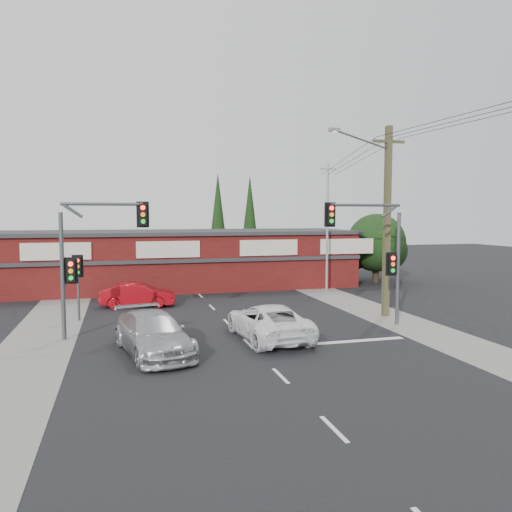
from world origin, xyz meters
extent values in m
plane|color=black|center=(0.00, 0.00, 0.00)|extent=(120.00, 120.00, 0.00)
cube|color=black|center=(0.00, 5.00, 0.01)|extent=(14.00, 70.00, 0.01)
cube|color=gray|center=(-8.50, 5.00, 0.01)|extent=(3.00, 70.00, 0.02)
cube|color=gray|center=(8.50, 5.00, 0.01)|extent=(3.00, 70.00, 0.02)
cube|color=silver|center=(3.50, -1.50, 0.01)|extent=(6.50, 0.35, 0.01)
imported|color=white|center=(1.05, -0.11, 0.76)|extent=(2.88, 5.64, 1.53)
imported|color=#AFB1B4|center=(-3.93, -1.18, 0.79)|extent=(3.28, 5.78, 1.58)
imported|color=#9D0912|center=(-4.15, 9.26, 0.70)|extent=(4.45, 2.14, 1.41)
cube|color=silver|center=(0.00, -9.38, 0.01)|extent=(0.12, 1.60, 0.01)
cube|color=silver|center=(0.00, -5.07, 0.01)|extent=(0.12, 1.60, 0.01)
cube|color=silver|center=(0.00, -0.77, 0.01)|extent=(0.12, 1.60, 0.01)
cube|color=silver|center=(0.00, 3.54, 0.01)|extent=(0.12, 1.60, 0.01)
cube|color=silver|center=(0.00, 7.85, 0.01)|extent=(0.12, 1.60, 0.01)
cube|color=silver|center=(0.00, 12.16, 0.01)|extent=(0.12, 1.60, 0.01)
cube|color=silver|center=(0.00, 16.47, 0.01)|extent=(0.12, 1.60, 0.01)
cube|color=#4B0F0F|center=(-1.00, 17.00, 2.00)|extent=(26.00, 8.00, 4.00)
cube|color=#2D2D30|center=(-1.00, 17.00, 4.10)|extent=(26.40, 8.40, 0.25)
cube|color=beige|center=(-9.00, 12.95, 3.10)|extent=(4.20, 0.12, 1.10)
cube|color=beige|center=(-2.00, 12.95, 3.10)|extent=(4.20, 0.12, 1.10)
cube|color=beige|center=(5.00, 12.95, 3.10)|extent=(4.20, 0.12, 1.10)
cube|color=beige|center=(11.00, 12.95, 3.10)|extent=(4.20, 0.12, 1.10)
cube|color=#2D2D30|center=(-1.00, 12.90, 2.30)|extent=(26.00, 0.15, 0.25)
cylinder|color=#2D2116|center=(14.50, 15.00, 0.90)|extent=(0.50, 0.50, 1.80)
sphere|color=black|center=(14.50, 15.00, 3.20)|extent=(4.60, 4.60, 4.60)
sphere|color=black|center=(16.00, 16.00, 2.50)|extent=(3.40, 3.40, 3.40)
sphere|color=black|center=(13.20, 16.40, 2.30)|extent=(2.80, 2.80, 2.80)
cylinder|color=#2D2116|center=(3.50, 24.00, 1.00)|extent=(0.24, 0.24, 2.00)
cone|color=black|center=(3.50, 24.00, 5.50)|extent=(1.80, 1.80, 7.50)
cylinder|color=#2D2116|center=(7.00, 26.00, 1.00)|extent=(0.24, 0.24, 2.00)
cone|color=black|center=(7.00, 26.00, 5.50)|extent=(1.80, 1.80, 7.50)
cylinder|color=#47494C|center=(-7.50, 2.00, 2.75)|extent=(0.18, 0.18, 5.50)
cylinder|color=#47494C|center=(-5.80, 2.00, 5.85)|extent=(3.40, 0.14, 0.14)
cylinder|color=#47494C|center=(-6.99, 2.00, 5.55)|extent=(0.82, 0.14, 0.63)
cube|color=black|center=(-4.10, 2.00, 5.40)|extent=(0.32, 0.22, 0.95)
cube|color=black|center=(-4.10, 2.07, 5.40)|extent=(0.55, 0.04, 1.15)
cylinder|color=#FF0C07|center=(-4.10, 1.87, 5.70)|extent=(0.20, 0.06, 0.20)
cylinder|color=orange|center=(-4.10, 1.87, 5.40)|extent=(0.20, 0.06, 0.20)
cylinder|color=#0CE526|center=(-4.10, 1.87, 5.10)|extent=(0.20, 0.06, 0.20)
cube|color=black|center=(-7.15, 2.00, 3.00)|extent=(0.32, 0.22, 0.95)
cube|color=black|center=(-7.15, 2.07, 3.00)|extent=(0.55, 0.04, 1.15)
cylinder|color=#FF0C07|center=(-7.15, 1.87, 3.30)|extent=(0.20, 0.06, 0.20)
cylinder|color=orange|center=(-7.15, 1.87, 3.00)|extent=(0.20, 0.06, 0.20)
cylinder|color=#0CE526|center=(-7.15, 1.87, 2.70)|extent=(0.20, 0.06, 0.20)
cylinder|color=#47494C|center=(8.00, 1.00, 2.75)|extent=(0.18, 0.18, 5.50)
cylinder|color=#47494C|center=(6.20, 1.00, 5.85)|extent=(3.60, 0.14, 0.14)
cylinder|color=#47494C|center=(7.46, 1.00, 5.55)|extent=(0.82, 0.14, 0.63)
cube|color=black|center=(4.40, 1.00, 5.40)|extent=(0.32, 0.22, 0.95)
cube|color=black|center=(4.40, 1.07, 5.40)|extent=(0.55, 0.04, 1.15)
cylinder|color=#FF0C07|center=(4.40, 0.87, 5.70)|extent=(0.20, 0.06, 0.20)
cylinder|color=orange|center=(4.40, 0.87, 5.40)|extent=(0.20, 0.06, 0.20)
cylinder|color=#0CE526|center=(4.40, 0.87, 5.10)|extent=(0.20, 0.06, 0.20)
cube|color=black|center=(7.65, 1.00, 3.00)|extent=(0.32, 0.22, 0.95)
cube|color=black|center=(7.65, 1.07, 3.00)|extent=(0.55, 0.04, 1.15)
cylinder|color=#FF0C07|center=(7.65, 0.87, 3.30)|extent=(0.20, 0.06, 0.20)
cylinder|color=orange|center=(7.65, 0.87, 3.00)|extent=(0.20, 0.06, 0.20)
cylinder|color=#0CE526|center=(7.65, 0.87, 2.70)|extent=(0.20, 0.06, 0.20)
cylinder|color=#47494C|center=(-7.20, 6.00, 1.50)|extent=(0.12, 0.12, 3.00)
cube|color=black|center=(-7.20, 6.00, 2.80)|extent=(0.32, 0.22, 0.95)
cube|color=black|center=(-7.20, 6.07, 2.80)|extent=(0.55, 0.04, 1.15)
cylinder|color=#FF0C07|center=(-7.20, 5.87, 3.10)|extent=(0.20, 0.06, 0.20)
cylinder|color=orange|center=(-7.20, 5.87, 2.80)|extent=(0.20, 0.06, 0.20)
cylinder|color=#0CE526|center=(-7.20, 5.87, 2.50)|extent=(0.20, 0.06, 0.20)
cube|color=#4E4A2C|center=(8.50, 3.00, 5.00)|extent=(0.30, 0.30, 10.00)
cube|color=#4E4A2C|center=(8.50, 3.00, 9.20)|extent=(1.80, 0.14, 0.14)
cylinder|color=#47494C|center=(6.90, 2.85, 9.20)|extent=(3.23, 0.39, 0.89)
cube|color=slate|center=(5.30, 2.70, 9.60)|extent=(0.55, 0.25, 0.18)
cylinder|color=silver|center=(5.30, 2.70, 9.50)|extent=(0.28, 0.28, 0.05)
cylinder|color=gray|center=(9.00, 12.00, 4.50)|extent=(0.16, 0.16, 9.00)
cube|color=gray|center=(9.00, 12.00, 8.60)|extent=(1.20, 0.10, 0.10)
cylinder|color=black|center=(8.15, 7.50, 8.80)|extent=(0.73, 9.01, 1.22)
cylinder|color=black|center=(8.75, 7.50, 8.80)|extent=(0.52, 9.00, 1.22)
cylinder|color=black|center=(9.34, 7.50, 8.80)|extent=(0.31, 9.00, 1.22)
camera|label=1|loc=(-5.08, -20.56, 5.36)|focal=35.00mm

